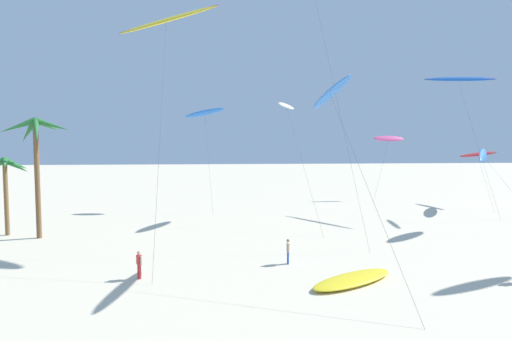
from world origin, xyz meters
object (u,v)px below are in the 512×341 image
object	(u,v)px
person_far_watcher	(288,250)
flying_kite_0	(457,79)
flying_kite_4	(330,94)
person_mid_field	(139,263)
flying_kite_7	(287,106)
flying_kite_2	(483,155)
flying_kite_3	(205,113)
palm_tree_3	(5,171)
grounded_kite_0	(353,279)
flying_kite_1	(389,139)
palm_tree_4	(37,143)
flying_kite_6	(477,154)
flying_kite_5	(166,20)

from	to	relation	value
person_far_watcher	flying_kite_0	bearing A→B (deg)	39.11
flying_kite_4	person_mid_field	bearing A→B (deg)	-174.34
flying_kite_7	flying_kite_2	bearing A→B (deg)	9.29
flying_kite_3	palm_tree_3	bearing A→B (deg)	-141.62
flying_kite_0	person_mid_field	distance (m)	39.95
flying_kite_4	flying_kite_7	distance (m)	17.17
flying_kite_7	grounded_kite_0	bearing A→B (deg)	-88.09
flying_kite_4	flying_kite_7	size ratio (longest dim) A/B	0.99
flying_kite_1	flying_kite_7	xyz separation A→B (m)	(-16.99, -14.00, 3.24)
flying_kite_2	grounded_kite_0	world-z (taller)	flying_kite_2
palm_tree_4	flying_kite_6	distance (m)	50.83
flying_kite_0	person_mid_field	xyz separation A→B (m)	(-31.40, -20.19, -14.24)
palm_tree_3	flying_kite_0	distance (m)	46.70
flying_kite_4	flying_kite_5	size ratio (longest dim) A/B	0.66
flying_kite_1	flying_kite_4	distance (m)	35.57
flying_kite_2	flying_kite_5	world-z (taller)	flying_kite_5
flying_kite_0	person_far_watcher	bearing A→B (deg)	-140.89
flying_kite_0	person_far_watcher	world-z (taller)	flying_kite_0
flying_kite_3	flying_kite_7	size ratio (longest dim) A/B	1.02
flying_kite_1	flying_kite_4	size ratio (longest dim) A/B	0.76
flying_kite_1	flying_kite_4	world-z (taller)	flying_kite_4
flying_kite_5	flying_kite_6	size ratio (longest dim) A/B	1.91
flying_kite_6	person_far_watcher	distance (m)	38.05
palm_tree_3	flying_kite_7	size ratio (longest dim) A/B	0.55
palm_tree_3	person_mid_field	size ratio (longest dim) A/B	4.07
flying_kite_3	grounded_kite_0	xyz separation A→B (m)	(9.43, -27.48, -11.42)
person_mid_field	flying_kite_0	bearing A→B (deg)	32.73
flying_kite_6	flying_kite_7	bearing A→B (deg)	-163.19
flying_kite_2	flying_kite_4	xyz separation A→B (m)	(-24.50, -21.16, 4.54)
flying_kite_1	flying_kite_6	world-z (taller)	flying_kite_1
flying_kite_2	flying_kite_5	size ratio (longest dim) A/B	0.73
flying_kite_5	person_mid_field	world-z (taller)	flying_kite_5
flying_kite_2	palm_tree_4	bearing A→B (deg)	-166.73
flying_kite_4	person_far_watcher	distance (m)	10.51
person_mid_field	flying_kite_1	bearing A→B (deg)	48.40
flying_kite_3	flying_kite_4	size ratio (longest dim) A/B	1.04
flying_kite_1	flying_kite_7	world-z (taller)	flying_kite_7
flying_kite_1	person_mid_field	world-z (taller)	flying_kite_1
flying_kite_1	person_mid_field	size ratio (longest dim) A/B	5.46
palm_tree_4	grounded_kite_0	world-z (taller)	palm_tree_4
flying_kite_2	flying_kite_4	distance (m)	32.69
flying_kite_7	flying_kite_5	bearing A→B (deg)	-136.15
flying_kite_6	person_mid_field	size ratio (longest dim) A/B	5.73
flying_kite_4	grounded_kite_0	xyz separation A→B (m)	(0.67, -2.90, -10.89)
flying_kite_1	grounded_kite_0	size ratio (longest dim) A/B	1.48
flying_kite_0	flying_kite_5	size ratio (longest dim) A/B	0.88
flying_kite_0	flying_kite_4	size ratio (longest dim) A/B	1.33
palm_tree_3	flying_kite_1	xyz separation A→B (m)	(42.36, 19.73, 3.05)
flying_kite_0	flying_kite_4	xyz separation A→B (m)	(-19.70, -19.03, -4.07)
flying_kite_4	person_mid_field	world-z (taller)	flying_kite_4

